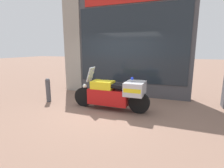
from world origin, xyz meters
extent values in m
plane|color=#7A5B4C|center=(0.00, 0.00, 0.00)|extent=(60.00, 60.00, 0.00)
cube|color=#424247|center=(0.00, 2.00, 1.93)|extent=(5.22, 0.40, 3.87)
cube|color=gray|center=(-2.22, 2.03, 1.93)|extent=(0.79, 0.55, 3.87)
cube|color=#1E262D|center=(0.36, 1.79, 1.98)|extent=(4.21, 0.02, 2.87)
cube|color=slate|center=(0.32, 2.01, 0.28)|extent=(3.99, 0.30, 0.55)
cube|color=silver|center=(0.32, 2.15, 1.16)|extent=(3.99, 0.02, 1.27)
cube|color=beige|center=(0.32, 2.01, 1.79)|extent=(3.99, 0.30, 0.02)
cube|color=#195623|center=(-1.16, 2.01, 1.83)|extent=(0.18, 0.04, 0.06)
cube|color=navy|center=(-0.42, 2.01, 1.83)|extent=(0.18, 0.04, 0.06)
cube|color=#B7B2A8|center=(0.32, 2.01, 1.83)|extent=(0.18, 0.04, 0.06)
cube|color=#C68E19|center=(1.06, 2.01, 1.83)|extent=(0.18, 0.04, 0.06)
cube|color=maroon|center=(1.80, 2.01, 1.83)|extent=(0.18, 0.04, 0.06)
cube|color=#2D8E42|center=(-0.91, 1.94, 0.69)|extent=(0.19, 0.03, 0.27)
cube|color=#2866B7|center=(0.32, 1.94, 0.69)|extent=(0.19, 0.03, 0.27)
cube|color=yellow|center=(1.54, 1.94, 0.69)|extent=(0.19, 0.03, 0.27)
cylinder|color=black|center=(-0.70, 0.05, 0.31)|extent=(0.62, 0.14, 0.62)
cylinder|color=black|center=(1.13, 0.06, 0.31)|extent=(0.62, 0.14, 0.62)
cube|color=#B71414|center=(0.17, 0.05, 0.41)|extent=(1.25, 0.49, 0.47)
cube|color=yellow|center=(-0.03, 0.05, 0.75)|extent=(0.68, 0.44, 0.27)
cube|color=black|center=(0.45, 0.05, 0.77)|extent=(0.73, 0.36, 0.10)
cube|color=#B7B7BC|center=(0.99, 0.06, 0.73)|extent=(0.55, 0.71, 0.38)
cube|color=yellow|center=(0.99, 0.06, 0.73)|extent=(0.49, 0.72, 0.11)
cube|color=#B2BCC6|center=(-0.43, 0.05, 1.07)|extent=(0.17, 0.34, 0.45)
sphere|color=white|center=(-0.66, 0.05, 0.67)|extent=(0.14, 0.14, 0.14)
sphere|color=blue|center=(0.90, 0.06, 1.01)|extent=(0.09, 0.09, 0.09)
cylinder|color=#47474C|center=(-2.13, 0.02, 0.36)|extent=(0.16, 0.16, 0.71)
sphere|color=#47474C|center=(-2.13, 0.02, 0.76)|extent=(0.17, 0.17, 0.17)
camera|label=1|loc=(2.14, -4.77, 1.86)|focal=28.00mm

